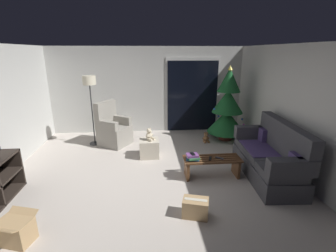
{
  "coord_description": "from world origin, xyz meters",
  "views": [
    {
      "loc": [
        -0.04,
        -4.13,
        2.35
      ],
      "look_at": [
        0.4,
        0.7,
        0.85
      ],
      "focal_mm": 25.81,
      "sensor_mm": 36.0,
      "label": 1
    }
  ],
  "objects_px": {
    "cell_phone": "(193,154)",
    "teddy_bear_cream": "(150,135)",
    "remote_black": "(210,159)",
    "ottoman": "(150,148)",
    "armchair": "(113,130)",
    "cardboard_box_open_near_shelf": "(15,231)",
    "cardboard_box_taped_mid_floor": "(195,208)",
    "teddy_bear_chestnut_by_tree": "(206,138)",
    "couch": "(270,157)",
    "remote_graphite": "(220,158)",
    "floor_lamp": "(90,87)",
    "christmas_tree": "(227,108)",
    "coffee_table": "(212,164)",
    "book_stack": "(193,157)"
  },
  "relations": [
    {
      "from": "coffee_table",
      "to": "teddy_bear_chestnut_by_tree",
      "type": "bearing_deg",
      "value": 79.5
    },
    {
      "from": "coffee_table",
      "to": "couch",
      "type": "bearing_deg",
      "value": -4.35
    },
    {
      "from": "armchair",
      "to": "teddy_bear_cream",
      "type": "xyz_separation_m",
      "value": [
        0.94,
        -0.88,
        0.13
      ]
    },
    {
      "from": "book_stack",
      "to": "cardboard_box_open_near_shelf",
      "type": "xyz_separation_m",
      "value": [
        -2.55,
        -1.43,
        -0.28
      ]
    },
    {
      "from": "remote_graphite",
      "to": "teddy_bear_chestnut_by_tree",
      "type": "xyz_separation_m",
      "value": [
        0.21,
        1.89,
        -0.28
      ]
    },
    {
      "from": "book_stack",
      "to": "teddy_bear_cream",
      "type": "bearing_deg",
      "value": 126.23
    },
    {
      "from": "cell_phone",
      "to": "ottoman",
      "type": "distance_m",
      "value": 1.38
    },
    {
      "from": "remote_black",
      "to": "armchair",
      "type": "distance_m",
      "value": 2.86
    },
    {
      "from": "remote_graphite",
      "to": "teddy_bear_chestnut_by_tree",
      "type": "distance_m",
      "value": 1.92
    },
    {
      "from": "christmas_tree",
      "to": "armchair",
      "type": "height_order",
      "value": "christmas_tree"
    },
    {
      "from": "book_stack",
      "to": "cardboard_box_taped_mid_floor",
      "type": "distance_m",
      "value": 1.18
    },
    {
      "from": "cell_phone",
      "to": "teddy_bear_cream",
      "type": "bearing_deg",
      "value": 117.22
    },
    {
      "from": "remote_black",
      "to": "teddy_bear_cream",
      "type": "xyz_separation_m",
      "value": [
        -1.13,
        1.1,
        0.13
      ]
    },
    {
      "from": "couch",
      "to": "coffee_table",
      "type": "height_order",
      "value": "couch"
    },
    {
      "from": "ottoman",
      "to": "cardboard_box_open_near_shelf",
      "type": "height_order",
      "value": "ottoman"
    },
    {
      "from": "book_stack",
      "to": "cell_phone",
      "type": "distance_m",
      "value": 0.06
    },
    {
      "from": "ottoman",
      "to": "cardboard_box_taped_mid_floor",
      "type": "relative_size",
      "value": 1.02
    },
    {
      "from": "cardboard_box_open_near_shelf",
      "to": "remote_graphite",
      "type": "bearing_deg",
      "value": 24.77
    },
    {
      "from": "armchair",
      "to": "cardboard_box_taped_mid_floor",
      "type": "height_order",
      "value": "armchair"
    },
    {
      "from": "cell_phone",
      "to": "teddy_bear_chestnut_by_tree",
      "type": "bearing_deg",
      "value": 59.4
    },
    {
      "from": "couch",
      "to": "remote_black",
      "type": "height_order",
      "value": "couch"
    },
    {
      "from": "armchair",
      "to": "teddy_bear_cream",
      "type": "height_order",
      "value": "armchair"
    },
    {
      "from": "armchair",
      "to": "cardboard_box_open_near_shelf",
      "type": "height_order",
      "value": "armchair"
    },
    {
      "from": "teddy_bear_cream",
      "to": "cardboard_box_open_near_shelf",
      "type": "height_order",
      "value": "teddy_bear_cream"
    },
    {
      "from": "cell_phone",
      "to": "teddy_bear_cream",
      "type": "relative_size",
      "value": 0.5
    },
    {
      "from": "remote_graphite",
      "to": "ottoman",
      "type": "relative_size",
      "value": 0.35
    },
    {
      "from": "floor_lamp",
      "to": "teddy_bear_chestnut_by_tree",
      "type": "relative_size",
      "value": 6.25
    },
    {
      "from": "cell_phone",
      "to": "cardboard_box_taped_mid_floor",
      "type": "xyz_separation_m",
      "value": [
        -0.16,
        -1.13,
        -0.36
      ]
    },
    {
      "from": "couch",
      "to": "teddy_bear_cream",
      "type": "relative_size",
      "value": 6.97
    },
    {
      "from": "christmas_tree",
      "to": "teddy_bear_cream",
      "type": "relative_size",
      "value": 7.07
    },
    {
      "from": "cell_phone",
      "to": "remote_graphite",
      "type": "bearing_deg",
      "value": -11.14
    },
    {
      "from": "armchair",
      "to": "christmas_tree",
      "type": "bearing_deg",
      "value": 1.55
    },
    {
      "from": "book_stack",
      "to": "floor_lamp",
      "type": "relative_size",
      "value": 0.16
    },
    {
      "from": "coffee_table",
      "to": "ottoman",
      "type": "xyz_separation_m",
      "value": [
        -1.19,
        1.06,
        -0.06
      ]
    },
    {
      "from": "remote_black",
      "to": "ottoman",
      "type": "relative_size",
      "value": 0.35
    },
    {
      "from": "remote_graphite",
      "to": "teddy_bear_cream",
      "type": "height_order",
      "value": "teddy_bear_cream"
    },
    {
      "from": "remote_black",
      "to": "coffee_table",
      "type": "bearing_deg",
      "value": -120.37
    },
    {
      "from": "teddy_bear_chestnut_by_tree",
      "to": "cardboard_box_open_near_shelf",
      "type": "xyz_separation_m",
      "value": [
        -3.29,
        -3.31,
        0.04
      ]
    },
    {
      "from": "floor_lamp",
      "to": "teddy_bear_cream",
      "type": "height_order",
      "value": "floor_lamp"
    },
    {
      "from": "remote_graphite",
      "to": "cardboard_box_open_near_shelf",
      "type": "distance_m",
      "value": 3.39
    },
    {
      "from": "couch",
      "to": "cardboard_box_taped_mid_floor",
      "type": "height_order",
      "value": "couch"
    },
    {
      "from": "book_stack",
      "to": "cardboard_box_open_near_shelf",
      "type": "height_order",
      "value": "book_stack"
    },
    {
      "from": "floor_lamp",
      "to": "cardboard_box_taped_mid_floor",
      "type": "xyz_separation_m",
      "value": [
        2.07,
        -3.15,
        -1.37
      ]
    },
    {
      "from": "christmas_tree",
      "to": "cardboard_box_taped_mid_floor",
      "type": "height_order",
      "value": "christmas_tree"
    },
    {
      "from": "coffee_table",
      "to": "cell_phone",
      "type": "relative_size",
      "value": 7.64
    },
    {
      "from": "remote_graphite",
      "to": "christmas_tree",
      "type": "distance_m",
      "value": 2.26
    },
    {
      "from": "cardboard_box_taped_mid_floor",
      "to": "christmas_tree",
      "type": "bearing_deg",
      "value": 64.91
    },
    {
      "from": "couch",
      "to": "teddy_bear_chestnut_by_tree",
      "type": "bearing_deg",
      "value": 111.96
    },
    {
      "from": "book_stack",
      "to": "floor_lamp",
      "type": "distance_m",
      "value": 3.2
    },
    {
      "from": "couch",
      "to": "remote_graphite",
      "type": "relative_size",
      "value": 12.74
    }
  ]
}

